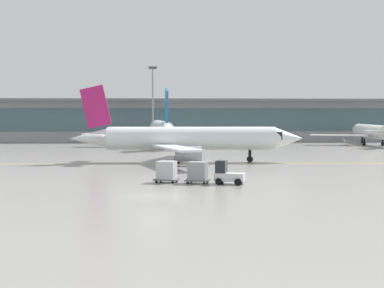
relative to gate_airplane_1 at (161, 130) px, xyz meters
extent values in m
plane|color=gray|center=(-1.11, -69.70, -3.21)|extent=(400.00, 400.00, 0.00)
cube|color=yellow|center=(3.54, -40.19, -3.21)|extent=(109.93, 4.78, 0.01)
cube|color=#9EA3A8|center=(-1.11, 23.43, 1.29)|extent=(166.43, 8.00, 9.00)
cube|color=slate|center=(-1.11, 19.35, 1.74)|extent=(159.78, 0.16, 5.04)
cube|color=slate|center=(-1.11, 21.93, 6.09)|extent=(173.09, 11.00, 0.60)
cylinder|color=silver|center=(-0.03, 0.42, 0.11)|extent=(4.68, 23.35, 3.22)
cone|color=silver|center=(-0.88, 13.92, 0.11)|extent=(3.30, 4.05, 3.06)
cube|color=black|center=(-0.72, 11.34, 0.51)|extent=(2.69, 3.05, 1.13)
cone|color=silver|center=(0.87, -13.73, 0.11)|extent=(3.06, 5.32, 2.74)
cube|color=silver|center=(-8.13, -2.00, -0.78)|extent=(13.60, 5.81, 0.27)
cylinder|color=#999EA3|center=(-5.57, -0.41, -1.68)|extent=(2.20, 3.53, 1.99)
cube|color=silver|center=(8.32, -0.95, -0.78)|extent=(13.51, 7.32, 0.27)
cylinder|color=#999EA3|center=(5.58, 0.30, -1.68)|extent=(2.20, 3.53, 1.99)
cube|color=#1472B2|center=(0.81, -12.70, 4.46)|extent=(0.62, 4.36, 6.07)
cube|color=silver|center=(-1.58, -12.47, 0.59)|extent=(4.87, 2.57, 0.23)
cube|color=silver|center=(3.14, -12.17, 0.59)|extent=(4.87, 2.57, 0.23)
cylinder|color=black|center=(-0.54, 8.52, -2.36)|extent=(0.42, 0.42, 1.71)
cylinder|color=black|center=(-0.54, 8.52, -2.78)|extent=(0.57, 0.88, 0.85)
cylinder|color=black|center=(-2.08, -1.61, -2.36)|extent=(0.42, 0.42, 1.71)
cylinder|color=black|center=(-2.08, -1.61, -2.78)|extent=(0.57, 0.88, 0.85)
cylinder|color=black|center=(2.27, -1.34, -2.36)|extent=(0.42, 0.42, 1.71)
cylinder|color=black|center=(2.27, -1.34, -2.78)|extent=(0.57, 0.88, 0.85)
cylinder|color=white|center=(41.94, 2.63, -0.46)|extent=(4.08, 19.35, 2.67)
cone|color=white|center=(42.78, 13.80, -0.46)|extent=(2.76, 3.38, 2.53)
cube|color=black|center=(42.62, 11.68, -0.13)|extent=(2.25, 2.55, 0.93)
cube|color=white|center=(35.02, 1.57, -1.20)|extent=(11.17, 6.17, 0.22)
cylinder|color=#999EA3|center=(37.30, 2.58, -1.94)|extent=(1.85, 2.94, 1.65)
cube|color=white|center=(39.20, -7.77, -0.06)|extent=(4.05, 2.17, 0.19)
cylinder|color=black|center=(42.44, 9.33, -2.50)|extent=(0.35, 0.35, 1.41)
cylinder|color=black|center=(42.44, 9.33, -2.86)|extent=(0.48, 0.74, 0.71)
cylinder|color=black|center=(40.03, 1.20, -2.50)|extent=(0.35, 0.35, 1.41)
cylinder|color=black|center=(40.03, 1.20, -2.86)|extent=(0.48, 0.74, 0.71)
cylinder|color=black|center=(43.63, 0.93, -2.50)|extent=(0.35, 0.35, 1.41)
cylinder|color=black|center=(43.63, 0.93, -2.86)|extent=(0.48, 0.74, 0.71)
cylinder|color=white|center=(3.54, -38.19, -0.13)|extent=(21.66, 3.86, 2.99)
cone|color=white|center=(16.11, -38.69, -0.13)|extent=(3.70, 2.99, 2.84)
cube|color=black|center=(13.71, -38.60, 0.25)|extent=(2.79, 2.44, 1.05)
cone|color=white|center=(-9.62, -37.66, -0.13)|extent=(4.89, 2.73, 2.54)
cube|color=white|center=(2.09, -30.47, -0.95)|extent=(6.55, 12.59, 0.25)
cylinder|color=#999EA3|center=(3.31, -32.98, -1.78)|extent=(3.24, 1.97, 1.85)
cube|color=white|center=(1.48, -45.77, -0.95)|extent=(5.67, 12.64, 0.25)
cylinder|color=#999EA3|center=(2.90, -43.36, -1.78)|extent=(3.24, 1.97, 1.85)
cube|color=#B21E66|center=(-8.66, -37.70, 3.92)|extent=(4.05, 0.48, 5.64)
cube|color=white|center=(-8.22, -35.51, 0.32)|extent=(2.29, 4.48, 0.21)
cube|color=white|center=(-8.40, -39.91, 0.32)|extent=(2.29, 4.48, 0.21)
cylinder|color=black|center=(11.08, -38.49, -2.42)|extent=(0.39, 0.39, 1.58)
cylinder|color=black|center=(11.08, -38.49, -2.81)|extent=(0.81, 0.52, 0.79)
cylinder|color=black|center=(1.87, -36.10, -2.42)|extent=(0.39, 0.39, 1.58)
cylinder|color=black|center=(1.87, -36.10, -2.81)|extent=(0.81, 0.52, 0.79)
cylinder|color=black|center=(1.70, -40.14, -2.42)|extent=(0.39, 0.39, 1.58)
cylinder|color=black|center=(1.70, -40.14, -2.81)|extent=(0.81, 0.52, 0.79)
cube|color=silver|center=(5.53, -62.42, -2.56)|extent=(2.90, 2.10, 0.70)
cube|color=#1E2328|center=(4.82, -62.20, -1.66)|extent=(1.22, 1.45, 1.10)
cylinder|color=black|center=(6.55, -62.00, -2.91)|extent=(0.64, 0.39, 0.60)
cylinder|color=black|center=(6.14, -63.34, -2.91)|extent=(0.64, 0.39, 0.60)
cylinder|color=black|center=(4.92, -61.50, -2.91)|extent=(0.64, 0.39, 0.60)
cylinder|color=black|center=(4.52, -62.84, -2.91)|extent=(0.64, 0.39, 0.60)
cube|color=#595B60|center=(2.76, -61.57, -2.93)|extent=(2.48, 2.14, 0.12)
cube|color=gray|center=(2.76, -61.57, -2.07)|extent=(1.97, 1.90, 1.60)
cylinder|color=black|center=(3.68, -61.12, -3.10)|extent=(0.24, 0.16, 0.22)
cylinder|color=black|center=(3.27, -62.46, -3.10)|extent=(0.24, 0.16, 0.22)
cylinder|color=black|center=(2.25, -60.68, -3.10)|extent=(0.24, 0.16, 0.22)
cylinder|color=black|center=(1.84, -62.02, -3.10)|extent=(0.24, 0.16, 0.22)
cube|color=#595B60|center=(-0.02, -60.72, -2.93)|extent=(2.48, 2.14, 0.12)
cube|color=silver|center=(-0.02, -60.72, -2.07)|extent=(1.97, 1.90, 1.60)
cylinder|color=black|center=(0.91, -60.27, -3.10)|extent=(0.24, 0.16, 0.22)
cylinder|color=black|center=(0.50, -61.61, -3.10)|extent=(0.24, 0.16, 0.22)
cylinder|color=black|center=(-0.53, -59.84, -3.10)|extent=(0.24, 0.16, 0.22)
cylinder|color=black|center=(-0.94, -61.18, -3.10)|extent=(0.24, 0.16, 0.22)
cylinder|color=gray|center=(-1.67, 13.76, 4.69)|extent=(0.36, 0.36, 15.79)
cube|color=#3F3F42|center=(-1.67, 13.76, 12.83)|extent=(1.80, 0.30, 0.50)
camera|label=1|loc=(-0.93, -115.21, 3.02)|focal=56.39mm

